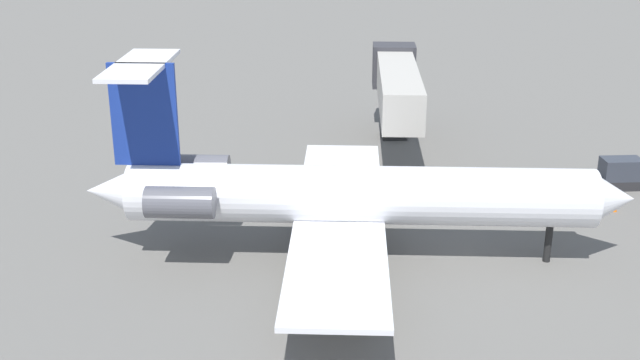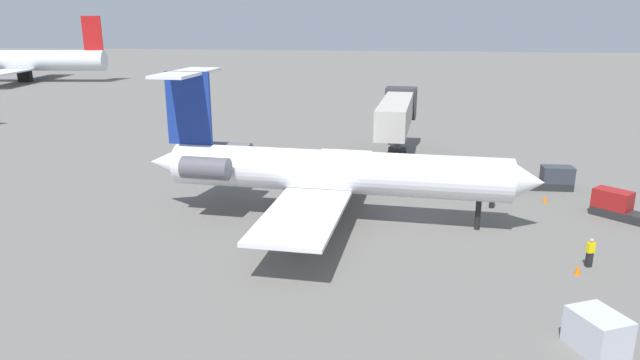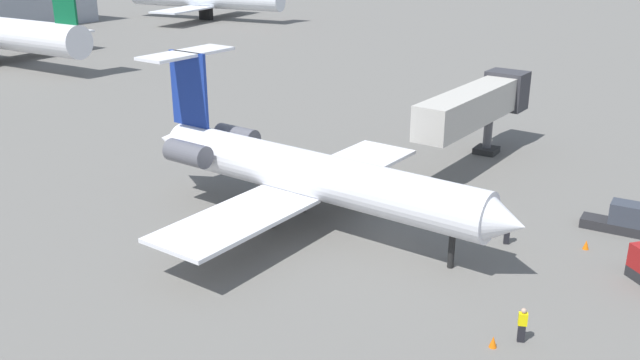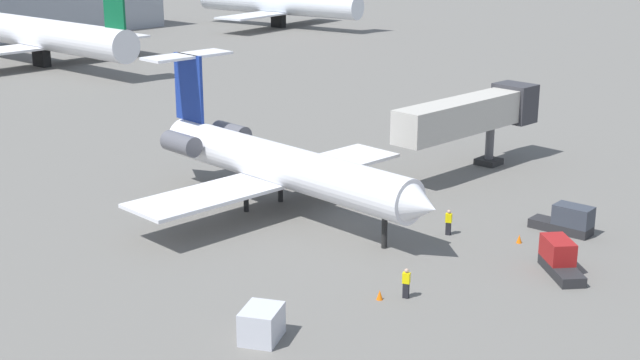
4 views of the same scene
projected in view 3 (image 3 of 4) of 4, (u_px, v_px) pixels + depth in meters
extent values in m
cube|color=#66635E|center=(384.00, 245.00, 40.49)|extent=(400.00, 400.00, 0.10)
cylinder|color=white|center=(313.00, 175.00, 41.80)|extent=(4.36, 22.93, 2.87)
cone|color=white|center=(505.00, 222.00, 35.06)|extent=(2.86, 2.37, 2.72)
cone|color=white|center=(174.00, 141.00, 48.59)|extent=(2.60, 2.75, 2.44)
cube|color=white|center=(353.00, 164.00, 47.22)|extent=(10.36, 5.05, 0.24)
cube|color=white|center=(236.00, 219.00, 38.25)|extent=(10.36, 5.05, 0.24)
cylinder|color=#595960|center=(237.00, 137.00, 48.07)|extent=(1.71, 3.29, 1.50)
cylinder|color=#595960|center=(188.00, 153.00, 44.53)|extent=(1.71, 3.29, 1.50)
cube|color=navy|center=(189.00, 89.00, 46.18)|extent=(0.45, 3.21, 5.03)
cube|color=white|center=(187.00, 53.00, 45.35)|extent=(6.94, 2.84, 0.20)
cylinder|color=black|center=(451.00, 251.00, 37.44)|extent=(0.36, 0.36, 1.99)
cylinder|color=black|center=(303.00, 197.00, 44.95)|extent=(0.36, 0.36, 1.99)
cylinder|color=black|center=(272.00, 212.00, 42.52)|extent=(0.36, 0.36, 1.99)
cube|color=#B7B2A8|center=(472.00, 106.00, 52.66)|extent=(14.78, 3.58, 2.60)
cube|color=#333338|center=(506.00, 90.00, 57.91)|extent=(2.61, 3.35, 3.20)
cylinder|color=#4C4C51|center=(488.00, 133.00, 56.47)|extent=(0.70, 0.70, 3.43)
cube|color=#262626|center=(486.00, 150.00, 56.98)|extent=(1.80, 1.80, 0.50)
cube|color=black|center=(521.00, 333.00, 30.85)|extent=(0.34, 0.38, 0.85)
cube|color=yellow|center=(523.00, 319.00, 30.61)|extent=(0.38, 0.47, 0.60)
sphere|color=tan|center=(524.00, 311.00, 30.46)|extent=(0.24, 0.24, 0.24)
cube|color=black|center=(507.00, 237.00, 40.48)|extent=(0.34, 0.39, 0.85)
cube|color=yellow|center=(508.00, 226.00, 40.23)|extent=(0.39, 0.47, 0.60)
sphere|color=tan|center=(508.00, 219.00, 40.08)|extent=(0.24, 0.24, 0.24)
cube|color=#262628|center=(615.00, 226.00, 42.32)|extent=(1.54, 4.05, 0.60)
cube|color=#333842|center=(631.00, 214.00, 41.62)|extent=(1.48, 2.45, 1.30)
cone|color=orange|center=(493.00, 342.00, 30.47)|extent=(0.36, 0.36, 0.55)
cone|color=orange|center=(586.00, 245.00, 39.83)|extent=(0.36, 0.36, 0.55)
cube|color=silver|center=(206.00, 6.00, 140.07)|extent=(29.76, 9.65, 0.30)
cube|color=black|center=(206.00, 14.00, 140.62)|extent=(1.20, 2.80, 2.40)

